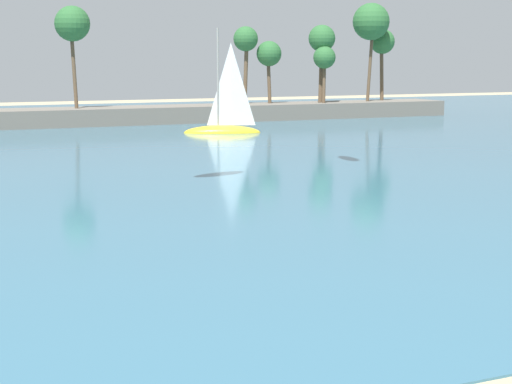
{
  "coord_description": "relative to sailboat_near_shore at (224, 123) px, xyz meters",
  "views": [
    {
      "loc": [
        -7.07,
        -3.43,
        6.69
      ],
      "look_at": [
        0.22,
        12.89,
        3.79
      ],
      "focal_mm": 57.57,
      "sensor_mm": 36.0,
      "label": 1
    }
  ],
  "objects": [
    {
      "name": "sailboat_near_shore",
      "position": [
        0.0,
        0.0,
        0.0
      ],
      "size": [
        7.26,
        4.43,
        10.1
      ],
      "color": "yellow",
      "rests_on": "sea"
    }
  ]
}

